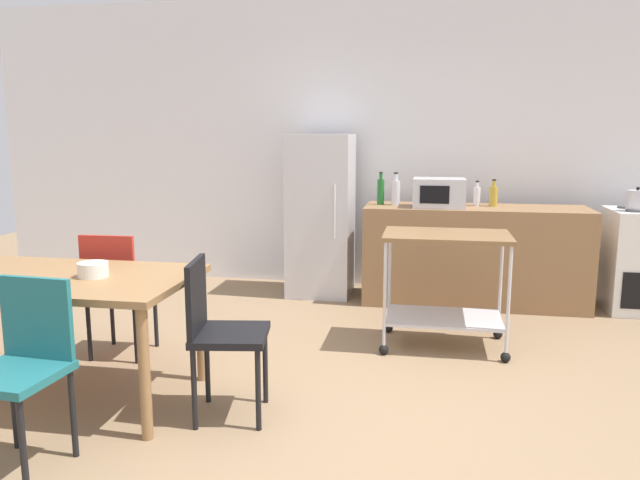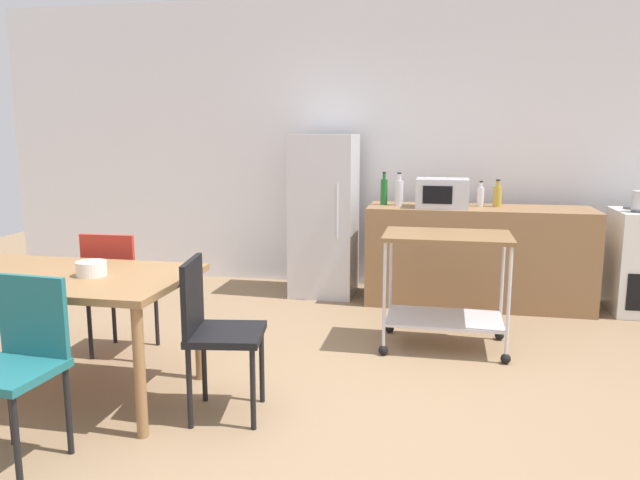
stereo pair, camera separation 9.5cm
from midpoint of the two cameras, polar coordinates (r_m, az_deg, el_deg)
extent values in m
plane|color=#8C7051|center=(3.48, 1.61, -16.74)|extent=(12.00, 12.00, 0.00)
cube|color=white|center=(6.29, 6.73, 8.89)|extent=(8.40, 0.12, 2.90)
cube|color=olive|center=(5.79, 14.94, -1.45)|extent=(2.00, 0.64, 0.90)
cube|color=olive|center=(3.87, -22.46, -3.25)|extent=(1.50, 0.90, 0.04)
cylinder|color=olive|center=(3.32, -15.68, -11.81)|extent=(0.06, 0.06, 0.71)
cylinder|color=olive|center=(4.66, -26.58, -6.13)|extent=(0.06, 0.06, 0.71)
cylinder|color=olive|center=(3.98, -10.56, -7.87)|extent=(0.06, 0.06, 0.71)
cube|color=#1E666B|center=(3.21, -26.28, -11.05)|extent=(0.43, 0.43, 0.04)
cube|color=#1E666B|center=(3.27, -24.47, -6.47)|extent=(0.38, 0.06, 0.40)
cylinder|color=black|center=(3.08, -25.64, -16.83)|extent=(0.03, 0.03, 0.45)
cylinder|color=black|center=(3.52, -26.20, -13.46)|extent=(0.03, 0.03, 0.45)
cylinder|color=black|center=(3.32, -21.67, -14.60)|extent=(0.03, 0.03, 0.45)
cube|color=#B72D23|center=(4.56, -17.40, -4.37)|extent=(0.42, 0.42, 0.04)
cube|color=#B72D23|center=(4.36, -18.60, -2.13)|extent=(0.38, 0.04, 0.40)
cylinder|color=black|center=(4.70, -14.45, -6.89)|extent=(0.03, 0.03, 0.45)
cylinder|color=black|center=(4.85, -18.16, -6.57)|extent=(0.03, 0.03, 0.45)
cylinder|color=black|center=(4.41, -16.22, -8.12)|extent=(0.03, 0.03, 0.45)
cylinder|color=black|center=(4.56, -20.12, -7.73)|extent=(0.03, 0.03, 0.45)
cube|color=black|center=(3.43, -7.97, -8.72)|extent=(0.46, 0.46, 0.04)
cube|color=black|center=(3.41, -11.05, -5.09)|extent=(0.09, 0.38, 0.40)
cylinder|color=black|center=(3.34, -5.45, -13.73)|extent=(0.03, 0.03, 0.45)
cylinder|color=black|center=(3.65, -4.70, -11.59)|extent=(0.03, 0.03, 0.45)
cylinder|color=black|center=(3.40, -11.29, -13.43)|extent=(0.03, 0.03, 0.45)
cylinder|color=black|center=(3.71, -10.03, -11.37)|extent=(0.03, 0.03, 0.45)
cylinder|color=#47474C|center=(6.08, 27.58, 2.68)|extent=(0.16, 0.16, 0.02)
cube|color=silver|center=(5.92, 0.87, 2.33)|extent=(0.60, 0.60, 1.55)
cylinder|color=silver|center=(5.57, 2.10, 2.64)|extent=(0.02, 0.02, 0.50)
cube|color=brown|center=(4.48, 12.40, 0.37)|extent=(0.90, 0.56, 0.03)
cube|color=silver|center=(4.62, 12.11, -7.18)|extent=(0.83, 0.52, 0.02)
cylinder|color=silver|center=(4.32, 6.66, -5.02)|extent=(0.02, 0.02, 0.76)
sphere|color=black|center=(4.45, 6.55, -10.19)|extent=(0.07, 0.07, 0.07)
cylinder|color=silver|center=(4.34, 17.82, -5.39)|extent=(0.02, 0.02, 0.76)
sphere|color=black|center=(4.47, 17.53, -10.53)|extent=(0.07, 0.07, 0.07)
cylinder|color=silver|center=(4.81, 7.17, -3.50)|extent=(0.02, 0.02, 0.76)
sphere|color=black|center=(4.92, 7.06, -8.20)|extent=(0.07, 0.07, 0.07)
cylinder|color=silver|center=(4.82, 17.19, -3.83)|extent=(0.02, 0.02, 0.76)
sphere|color=black|center=(4.94, 16.94, -8.51)|extent=(0.07, 0.07, 0.07)
cylinder|color=#1E6628|center=(5.74, 6.46, 4.47)|extent=(0.07, 0.07, 0.24)
cylinder|color=#1E6628|center=(5.73, 6.49, 5.93)|extent=(0.03, 0.03, 0.06)
cylinder|color=black|center=(5.73, 6.50, 6.27)|extent=(0.03, 0.03, 0.01)
cylinder|color=silver|center=(5.72, 7.85, 4.37)|extent=(0.08, 0.08, 0.23)
cylinder|color=silver|center=(5.71, 7.88, 5.82)|extent=(0.04, 0.04, 0.06)
cylinder|color=black|center=(5.70, 7.89, 6.20)|extent=(0.04, 0.04, 0.01)
cube|color=silver|center=(5.60, 11.82, 4.31)|extent=(0.46, 0.34, 0.26)
cube|color=black|center=(5.43, 11.40, 4.15)|extent=(0.25, 0.01, 0.16)
cylinder|color=silver|center=(5.79, 15.22, 3.91)|extent=(0.06, 0.06, 0.17)
cylinder|color=silver|center=(5.78, 15.27, 4.98)|extent=(0.03, 0.03, 0.05)
cylinder|color=black|center=(5.77, 15.28, 5.27)|extent=(0.03, 0.03, 0.01)
cylinder|color=gold|center=(5.79, 16.67, 3.89)|extent=(0.08, 0.08, 0.18)
cylinder|color=gold|center=(5.78, 16.73, 5.04)|extent=(0.03, 0.03, 0.05)
cylinder|color=black|center=(5.78, 16.75, 5.37)|extent=(0.04, 0.04, 0.01)
cylinder|color=white|center=(3.75, -19.89, -2.53)|extent=(0.17, 0.17, 0.08)
camera|label=1|loc=(0.05, -89.38, 0.11)|focal=34.28mm
camera|label=2|loc=(0.05, 90.62, -0.11)|focal=34.28mm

